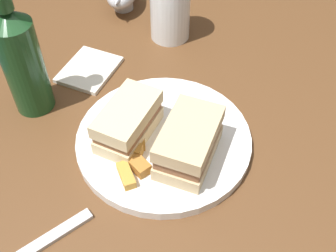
{
  "coord_description": "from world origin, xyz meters",
  "views": [
    {
      "loc": [
        0.45,
        0.0,
        1.29
      ],
      "look_at": [
        0.01,
        -0.01,
        0.8
      ],
      "focal_mm": 44.47,
      "sensor_mm": 36.0,
      "label": 1
    }
  ],
  "objects_px": {
    "pint_glass": "(169,9)",
    "fork": "(29,250)",
    "sandwich_half_right": "(187,143)",
    "cider_bottle": "(20,58)",
    "napkin": "(88,70)",
    "sandwich_half_left": "(127,122)",
    "plate": "(162,140)"
  },
  "relations": [
    {
      "from": "sandwich_half_left",
      "to": "sandwich_half_right",
      "type": "relative_size",
      "value": 0.97
    },
    {
      "from": "plate",
      "to": "cider_bottle",
      "type": "height_order",
      "value": "cider_bottle"
    },
    {
      "from": "plate",
      "to": "napkin",
      "type": "distance_m",
      "value": 0.23
    },
    {
      "from": "plate",
      "to": "sandwich_half_right",
      "type": "xyz_separation_m",
      "value": [
        0.04,
        0.04,
        0.04
      ]
    },
    {
      "from": "pint_glass",
      "to": "sandwich_half_left",
      "type": "bearing_deg",
      "value": -11.49
    },
    {
      "from": "sandwich_half_right",
      "to": "fork",
      "type": "bearing_deg",
      "value": -54.02
    },
    {
      "from": "pint_glass",
      "to": "cider_bottle",
      "type": "xyz_separation_m",
      "value": [
        0.21,
        -0.23,
        0.04
      ]
    },
    {
      "from": "sandwich_half_left",
      "to": "sandwich_half_right",
      "type": "height_order",
      "value": "sandwich_half_right"
    },
    {
      "from": "cider_bottle",
      "to": "napkin",
      "type": "xyz_separation_m",
      "value": [
        -0.09,
        0.08,
        -0.1
      ]
    },
    {
      "from": "sandwich_half_left",
      "to": "pint_glass",
      "type": "bearing_deg",
      "value": 168.51
    },
    {
      "from": "napkin",
      "to": "plate",
      "type": "bearing_deg",
      "value": 40.33
    },
    {
      "from": "plate",
      "to": "pint_glass",
      "type": "distance_m",
      "value": 0.3
    },
    {
      "from": "cider_bottle",
      "to": "fork",
      "type": "bearing_deg",
      "value": 12.11
    },
    {
      "from": "plate",
      "to": "sandwich_half_right",
      "type": "bearing_deg",
      "value": 44.45
    },
    {
      "from": "pint_glass",
      "to": "fork",
      "type": "xyz_separation_m",
      "value": [
        0.48,
        -0.17,
        -0.06
      ]
    },
    {
      "from": "pint_glass",
      "to": "cider_bottle",
      "type": "height_order",
      "value": "cider_bottle"
    },
    {
      "from": "pint_glass",
      "to": "napkin",
      "type": "xyz_separation_m",
      "value": [
        0.12,
        -0.15,
        -0.06
      ]
    },
    {
      "from": "pint_glass",
      "to": "fork",
      "type": "height_order",
      "value": "pint_glass"
    },
    {
      "from": "sandwich_half_right",
      "to": "fork",
      "type": "xyz_separation_m",
      "value": [
        0.15,
        -0.21,
        -0.05
      ]
    },
    {
      "from": "napkin",
      "to": "fork",
      "type": "bearing_deg",
      "value": -3.42
    },
    {
      "from": "plate",
      "to": "fork",
      "type": "relative_size",
      "value": 1.55
    },
    {
      "from": "sandwich_half_right",
      "to": "cider_bottle",
      "type": "xyz_separation_m",
      "value": [
        -0.12,
        -0.27,
        0.05
      ]
    },
    {
      "from": "plate",
      "to": "cider_bottle",
      "type": "distance_m",
      "value": 0.26
    },
    {
      "from": "sandwich_half_left",
      "to": "pint_glass",
      "type": "distance_m",
      "value": 0.29
    },
    {
      "from": "sandwich_half_left",
      "to": "cider_bottle",
      "type": "xyz_separation_m",
      "value": [
        -0.08,
        -0.17,
        0.06
      ]
    },
    {
      "from": "napkin",
      "to": "fork",
      "type": "distance_m",
      "value": 0.36
    },
    {
      "from": "sandwich_half_right",
      "to": "plate",
      "type": "bearing_deg",
      "value": -135.55
    },
    {
      "from": "plate",
      "to": "fork",
      "type": "height_order",
      "value": "plate"
    },
    {
      "from": "pint_glass",
      "to": "napkin",
      "type": "height_order",
      "value": "pint_glass"
    },
    {
      "from": "sandwich_half_right",
      "to": "pint_glass",
      "type": "bearing_deg",
      "value": -173.97
    },
    {
      "from": "sandwich_half_left",
      "to": "pint_glass",
      "type": "xyz_separation_m",
      "value": [
        -0.29,
        0.06,
        0.02
      ]
    },
    {
      "from": "sandwich_half_left",
      "to": "pint_glass",
      "type": "relative_size",
      "value": 0.92
    }
  ]
}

